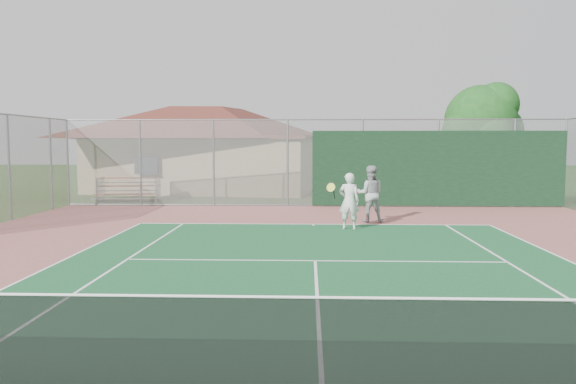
{
  "coord_description": "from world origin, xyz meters",
  "views": [
    {
      "loc": [
        -0.15,
        -5.58,
        2.56
      ],
      "look_at": [
        -0.7,
        9.27,
        1.26
      ],
      "focal_mm": 35.0,
      "sensor_mm": 36.0,
      "label": 1
    }
  ],
  "objects_px": {
    "clubhouse": "(208,141)",
    "bleachers": "(129,188)",
    "player_grey_back": "(370,194)",
    "player_white_front": "(349,201)",
    "tree": "(483,123)"
  },
  "relations": [
    {
      "from": "bleachers",
      "to": "player_grey_back",
      "type": "xyz_separation_m",
      "value": [
        10.01,
        -6.54,
        0.37
      ]
    },
    {
      "from": "tree",
      "to": "player_white_front",
      "type": "bearing_deg",
      "value": -126.36
    },
    {
      "from": "bleachers",
      "to": "player_grey_back",
      "type": "height_order",
      "value": "player_grey_back"
    },
    {
      "from": "clubhouse",
      "to": "bleachers",
      "type": "bearing_deg",
      "value": -107.13
    },
    {
      "from": "clubhouse",
      "to": "player_grey_back",
      "type": "bearing_deg",
      "value": -51.59
    },
    {
      "from": "player_white_front",
      "to": "bleachers",
      "type": "bearing_deg",
      "value": -33.6
    },
    {
      "from": "tree",
      "to": "bleachers",
      "type": "bearing_deg",
      "value": -177.23
    },
    {
      "from": "player_white_front",
      "to": "tree",
      "type": "bearing_deg",
      "value": -118.51
    },
    {
      "from": "clubhouse",
      "to": "player_grey_back",
      "type": "distance_m",
      "value": 14.43
    },
    {
      "from": "clubhouse",
      "to": "tree",
      "type": "distance_m",
      "value": 14.11
    },
    {
      "from": "player_white_front",
      "to": "clubhouse",
      "type": "bearing_deg",
      "value": -56.47
    },
    {
      "from": "clubhouse",
      "to": "player_grey_back",
      "type": "relative_size",
      "value": 7.24
    },
    {
      "from": "bleachers",
      "to": "player_white_front",
      "type": "relative_size",
      "value": 1.74
    },
    {
      "from": "player_grey_back",
      "to": "player_white_front",
      "type": "bearing_deg",
      "value": 65.97
    },
    {
      "from": "bleachers",
      "to": "player_grey_back",
      "type": "relative_size",
      "value": 1.6
    }
  ]
}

